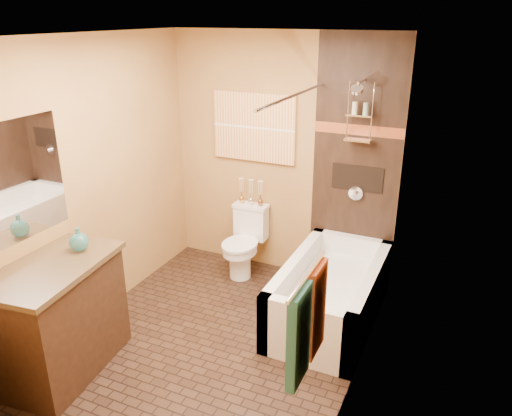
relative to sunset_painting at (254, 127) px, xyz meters
The scene contains 23 objects.
floor 2.16m from the sunset_painting, 78.64° to the right, with size 3.00×3.00×0.00m, color black.
wall_left 1.76m from the sunset_painting, 121.50° to the right, with size 0.02×3.00×2.50m, color #AA8142.
wall_right 2.12m from the sunset_painting, 44.59° to the right, with size 0.02×3.00×2.50m, color #AA8142.
wall_back 0.42m from the sunset_painting, ahead, with size 2.40×0.02×2.50m, color #AA8142.
wall_front 3.00m from the sunset_painting, 84.31° to the right, with size 2.40×0.02×2.50m, color #AA8142.
ceiling 1.78m from the sunset_painting, 78.64° to the right, with size 3.00×3.00×0.00m, color silver.
alcove_tile_back 1.11m from the sunset_painting, ahead, with size 0.85×0.01×2.50m, color black.
alcove_tile_right 1.68m from the sunset_painting, 26.03° to the right, with size 0.01×1.50×2.50m, color black.
mosaic_band_back 1.07m from the sunset_painting, ahead, with size 0.85×0.01×0.10m, color maroon.
mosaic_band_right 1.64m from the sunset_painting, 26.19° to the right, with size 0.01×1.50×0.10m, color maroon.
alcove_niche 1.17m from the sunset_painting, ahead, with size 0.50×0.01×0.25m, color black.
shower_fixtures 1.11m from the sunset_painting, ahead, with size 0.24×0.33×1.16m.
curtain_rod 1.11m from the sunset_painting, 46.16° to the right, with size 0.03×0.03×1.55m, color silver.
towel_bar 2.91m from the sunset_painting, 60.20° to the right, with size 0.02×0.02×0.55m, color silver.
towel_teal 3.05m from the sunset_painting, 61.26° to the right, with size 0.05×0.22×0.52m, color #1F5867.
towel_rust 2.83m from the sunset_painting, 58.70° to the right, with size 0.05×0.22×0.52m, color maroon.
sunset_painting is the anchor object (origin of this frame).
vanity_mirror 2.43m from the sunset_painting, 111.57° to the right, with size 0.01×1.00×0.90m, color white.
bathtub 1.87m from the sunset_painting, 33.48° to the right, with size 0.80×1.50×0.55m.
toilet 1.20m from the sunset_painting, 90.00° to the right, with size 0.37×0.55×0.73m.
vanity 2.58m from the sunset_painting, 105.56° to the right, with size 0.75×1.11×0.92m.
teal_bottle 2.13m from the sunset_painting, 106.28° to the right, with size 0.15×0.15×0.23m, color #287778, non-canonical shape.
bud_vases 0.67m from the sunset_painting, 90.00° to the right, with size 0.28×0.06×0.27m.
Camera 1 is at (1.81, -3.11, 2.65)m, focal length 35.00 mm.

